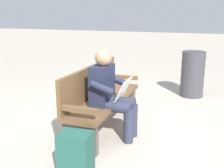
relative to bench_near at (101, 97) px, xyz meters
The scene contains 5 objects.
ground_plane 0.46m from the bench_near, 91.38° to the left, with size 40.00×40.00×0.00m, color #A89E8E.
bench_near is the anchor object (origin of this frame).
person_seated 0.37m from the bench_near, 46.39° to the left, with size 0.58×0.58×1.18m.
backpack 1.24m from the bench_near, 11.83° to the left, with size 0.32×0.35×0.45m.
trash_bin 2.34m from the bench_near, 152.97° to the left, with size 0.45×0.45×0.90m, color #38383D.
Camera 1 is at (3.41, 1.45, 1.63)m, focal length 43.80 mm.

